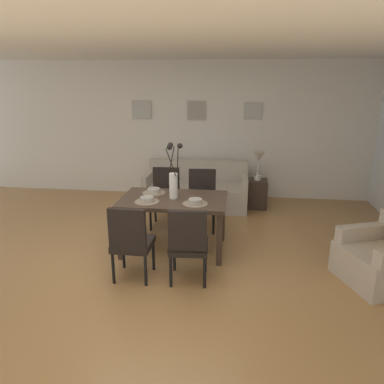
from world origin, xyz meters
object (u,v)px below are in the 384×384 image
Objects in this scene: dining_table at (174,205)px; bowl_near_left at (147,199)px; dining_chair_far_right at (202,197)px; sofa at (197,191)px; dining_chair_near_left at (131,239)px; dining_chair_near_right at (165,194)px; dining_chair_far_left at (188,242)px; bowl_near_right at (154,190)px; framed_picture_center at (196,110)px; table_lamp at (258,159)px; framed_picture_right at (253,111)px; centerpiece_vase at (173,178)px; framed_picture_left at (142,110)px; side_table at (257,194)px; bowl_far_left at (195,201)px.

bowl_near_left is at bearing -147.56° from dining_table.
sofa is at bearing 101.05° from dining_chair_far_right.
dining_chair_near_left reaches higher than bowl_near_left.
dining_chair_near_left is 1.00× the size of dining_chair_far_right.
dining_chair_near_left and dining_chair_far_right have the same top height.
dining_chair_near_left is 5.41× the size of bowl_near_left.
dining_chair_near_right is 1.00× the size of dining_chair_far_right.
dining_chair_far_left is 1.26m from bowl_near_right.
dining_table is 2.75m from framed_picture_center.
bowl_near_left is at bearing -125.24° from table_lamp.
dining_chair_far_left is at bearing -70.68° from dining_chair_near_right.
bowl_near_left is at bearing -101.06° from sofa.
framed_picture_right is (1.38, 2.75, 0.90)m from bowl_near_left.
sofa is at bearing 76.39° from bowl_near_right.
dining_chair_near_right is 1.25× the size of centerpiece_vase.
dining_table is at bearing -67.28° from framed_picture_left.
framed_picture_right is (1.38, 2.35, 0.90)m from bowl_near_right.
bowl_near_right is 2.63m from framed_picture_left.
side_table is at bearing 61.42° from dining_chair_near_left.
framed_picture_right is (2.14, 0.00, -0.00)m from framed_picture_left.
bowl_far_left is 0.45× the size of framed_picture_center.
bowl_far_left is 2.35m from side_table.
bowl_far_left is 3.21m from framed_picture_left.
framed_picture_left is (-1.38, 2.75, 0.90)m from bowl_far_left.
dining_chair_far_left is at bearing -67.90° from framed_picture_left.
framed_picture_center is at bearing 96.52° from bowl_far_left.
bowl_near_right is 0.33× the size of table_lamp.
dining_chair_far_right is at bearing -4.15° from dining_chair_near_right.
dining_chair_far_left and dining_chair_far_right have the same top height.
sofa is at bearing -177.52° from table_lamp.
framed_picture_center reaches higher than dining_chair_near_right.
side_table is (1.09, 0.05, -0.02)m from sofa.
dining_chair_far_right is 2.46× the size of framed_picture_center.
bowl_far_left is at bearing -32.69° from centerpiece_vase.
dining_chair_near_right is at bearing 175.85° from dining_chair_far_right.
framed_picture_right is (1.41, 3.43, 1.17)m from dining_chair_near_left.
bowl_far_left is (0.63, -0.40, 0.00)m from bowl_near_right.
framed_picture_left is (-1.07, 2.55, 0.66)m from centerpiece_vase.
dining_chair_near_right is 0.73m from bowl_near_right.
bowl_near_left is (-0.32, -0.20, -0.24)m from centerpiece_vase.
side_table is at bearing 67.74° from bowl_far_left.
bowl_near_right is 0.50× the size of framed_picture_right.
framed_picture_center reaches higher than framed_picture_right.
bowl_near_right and bowl_far_left have the same top height.
bowl_near_right reaches higher than side_table.
framed_picture_center is at bearing -180.00° from framed_picture_right.
bowl_near_left is 2.91m from framed_picture_center.
dining_table is 0.40m from bowl_far_left.
dining_chair_near_right is (-0.29, 0.88, -0.14)m from dining_table.
bowl_far_left is (0.32, -0.20, 0.13)m from dining_table.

